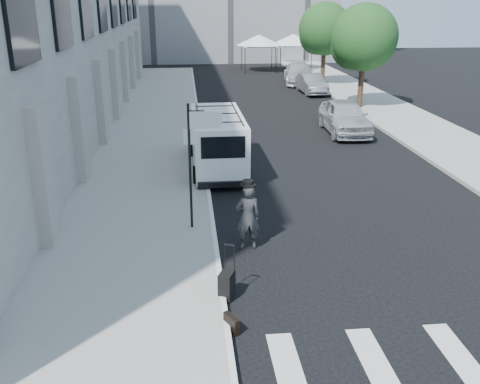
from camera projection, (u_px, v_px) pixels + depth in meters
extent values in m
plane|color=black|center=(307.00, 283.00, 12.38)|extent=(120.00, 120.00, 0.00)
cube|color=gray|center=(155.00, 128.00, 26.91)|extent=(4.50, 48.00, 0.15)
cube|color=gray|center=(382.00, 107.00, 31.91)|extent=(4.00, 56.00, 0.15)
cube|color=gray|center=(0.00, 3.00, 26.07)|extent=(10.00, 44.00, 12.00)
cylinder|color=black|center=(190.00, 168.00, 14.47)|extent=(0.07, 0.07, 3.50)
cube|color=white|center=(189.00, 137.00, 14.20)|extent=(0.30, 0.03, 0.42)
cube|color=white|center=(206.00, 120.00, 14.07)|extent=(0.85, 0.06, 0.45)
cylinder|color=black|center=(361.00, 86.00, 31.32)|extent=(0.32, 0.32, 2.80)
sphere|color=#17491F|center=(364.00, 37.00, 30.39)|extent=(3.80, 3.80, 3.80)
sphere|color=#17491F|center=(354.00, 47.00, 31.11)|extent=(2.66, 2.66, 2.66)
cylinder|color=black|center=(323.00, 67.00, 39.74)|extent=(0.32, 0.32, 2.80)
sphere|color=#17491F|center=(325.00, 29.00, 38.81)|extent=(3.80, 3.80, 3.80)
sphere|color=#17491F|center=(317.00, 36.00, 39.52)|extent=(2.66, 2.66, 2.66)
cylinder|color=black|center=(245.00, 61.00, 46.47)|extent=(0.06, 0.06, 2.20)
cylinder|color=black|center=(277.00, 60.00, 46.74)|extent=(0.06, 0.06, 2.20)
cylinder|color=black|center=(242.00, 57.00, 49.09)|extent=(0.06, 0.06, 2.20)
cylinder|color=black|center=(272.00, 57.00, 49.36)|extent=(0.06, 0.06, 2.20)
cube|color=white|center=(259.00, 46.00, 47.52)|extent=(3.00, 3.00, 0.12)
cone|color=white|center=(259.00, 40.00, 47.35)|extent=(4.00, 4.00, 0.90)
cylinder|color=black|center=(280.00, 60.00, 47.24)|extent=(0.06, 0.06, 2.20)
cylinder|color=black|center=(311.00, 59.00, 47.51)|extent=(0.06, 0.06, 2.20)
cylinder|color=black|center=(275.00, 56.00, 49.86)|extent=(0.06, 0.06, 2.20)
cylinder|color=black|center=(305.00, 56.00, 50.13)|extent=(0.06, 0.06, 2.20)
cube|color=white|center=(293.00, 45.00, 48.29)|extent=(3.00, 3.00, 0.12)
cone|color=white|center=(293.00, 39.00, 48.12)|extent=(4.00, 4.00, 0.90)
imported|color=#343436|center=(248.00, 217.00, 13.84)|extent=(0.67, 0.47, 1.77)
cube|color=black|center=(232.00, 323.00, 10.56)|extent=(0.31, 0.44, 0.34)
cube|color=black|center=(227.00, 285.00, 11.67)|extent=(0.42, 0.51, 0.64)
cylinder|color=black|center=(225.00, 256.00, 11.67)|extent=(0.02, 0.02, 0.60)
cylinder|color=black|center=(234.00, 258.00, 11.61)|extent=(0.02, 0.02, 0.60)
cube|color=black|center=(229.00, 245.00, 11.54)|extent=(0.23, 0.12, 0.03)
cube|color=white|center=(218.00, 140.00, 20.14)|extent=(1.90, 5.01, 1.94)
cube|color=white|center=(213.00, 135.00, 22.85)|extent=(1.76, 0.85, 1.02)
cube|color=black|center=(223.00, 147.00, 17.69)|extent=(1.48, 0.09, 0.74)
cylinder|color=black|center=(194.00, 150.00, 21.97)|extent=(0.27, 0.70, 0.70)
cylinder|color=black|center=(236.00, 149.00, 22.15)|extent=(0.27, 0.70, 0.70)
cylinder|color=black|center=(197.00, 176.00, 18.78)|extent=(0.27, 0.70, 0.70)
cylinder|color=black|center=(246.00, 174.00, 18.96)|extent=(0.27, 0.70, 0.70)
imported|color=#B3B5BC|center=(345.00, 117.00, 25.91)|extent=(2.07, 4.79, 1.61)
imported|color=#5A5D62|center=(312.00, 84.00, 36.80)|extent=(1.58, 4.09, 1.33)
imported|color=#AFB2B8|center=(299.00, 74.00, 41.08)|extent=(2.86, 5.53, 1.53)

